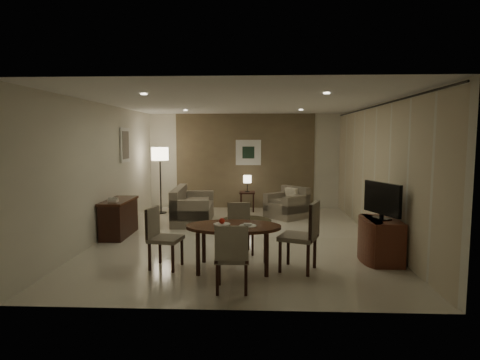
{
  "coord_description": "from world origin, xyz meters",
  "views": [
    {
      "loc": [
        0.35,
        -8.01,
        2.01
      ],
      "look_at": [
        0.0,
        0.2,
        1.15
      ],
      "focal_mm": 30.0,
      "sensor_mm": 36.0,
      "label": 1
    }
  ],
  "objects_px": {
    "chair_right": "(298,236)",
    "armchair": "(286,203)",
    "console_desk": "(119,218)",
    "floor_lamp": "(160,181)",
    "sofa": "(193,205)",
    "chair_far": "(241,229)",
    "side_table": "(247,201)",
    "chair_near": "(232,257)",
    "dining_table": "(233,247)",
    "chair_left": "(166,238)",
    "tv_cabinet": "(382,240)"
  },
  "relations": [
    {
      "from": "chair_right",
      "to": "armchair",
      "type": "height_order",
      "value": "chair_right"
    },
    {
      "from": "console_desk",
      "to": "chair_right",
      "type": "relative_size",
      "value": 1.13
    },
    {
      "from": "floor_lamp",
      "to": "sofa",
      "type": "bearing_deg",
      "value": -44.65
    },
    {
      "from": "chair_far",
      "to": "chair_right",
      "type": "bearing_deg",
      "value": -56.53
    },
    {
      "from": "chair_far",
      "to": "floor_lamp",
      "type": "xyz_separation_m",
      "value": [
        -2.3,
        3.67,
        0.45
      ]
    },
    {
      "from": "side_table",
      "to": "armchair",
      "type": "bearing_deg",
      "value": -40.7
    },
    {
      "from": "console_desk",
      "to": "armchair",
      "type": "xyz_separation_m",
      "value": [
        3.59,
        2.05,
        0.01
      ]
    },
    {
      "from": "console_desk",
      "to": "floor_lamp",
      "type": "height_order",
      "value": "floor_lamp"
    },
    {
      "from": "chair_right",
      "to": "sofa",
      "type": "height_order",
      "value": "chair_right"
    },
    {
      "from": "console_desk",
      "to": "armchair",
      "type": "relative_size",
      "value": 1.38
    },
    {
      "from": "chair_near",
      "to": "sofa",
      "type": "height_order",
      "value": "chair_near"
    },
    {
      "from": "console_desk",
      "to": "dining_table",
      "type": "bearing_deg",
      "value": -39.04
    },
    {
      "from": "chair_far",
      "to": "chair_right",
      "type": "height_order",
      "value": "chair_right"
    },
    {
      "from": "chair_left",
      "to": "side_table",
      "type": "distance_m",
      "value": 5.05
    },
    {
      "from": "chair_left",
      "to": "sofa",
      "type": "height_order",
      "value": "chair_left"
    },
    {
      "from": "floor_lamp",
      "to": "chair_left",
      "type": "bearing_deg",
      "value": -75.44
    },
    {
      "from": "chair_far",
      "to": "floor_lamp",
      "type": "distance_m",
      "value": 4.36
    },
    {
      "from": "chair_near",
      "to": "chair_right",
      "type": "relative_size",
      "value": 0.86
    },
    {
      "from": "console_desk",
      "to": "floor_lamp",
      "type": "relative_size",
      "value": 0.68
    },
    {
      "from": "chair_left",
      "to": "floor_lamp",
      "type": "distance_m",
      "value": 4.68
    },
    {
      "from": "dining_table",
      "to": "sofa",
      "type": "relative_size",
      "value": 0.83
    },
    {
      "from": "tv_cabinet",
      "to": "sofa",
      "type": "relative_size",
      "value": 0.51
    },
    {
      "from": "chair_near",
      "to": "floor_lamp",
      "type": "bearing_deg",
      "value": -68.91
    },
    {
      "from": "sofa",
      "to": "armchair",
      "type": "relative_size",
      "value": 2.01
    },
    {
      "from": "chair_near",
      "to": "armchair",
      "type": "relative_size",
      "value": 1.05
    },
    {
      "from": "chair_left",
      "to": "chair_far",
      "type": "bearing_deg",
      "value": -42.76
    },
    {
      "from": "console_desk",
      "to": "chair_left",
      "type": "relative_size",
      "value": 1.28
    },
    {
      "from": "dining_table",
      "to": "chair_right",
      "type": "distance_m",
      "value": 1.0
    },
    {
      "from": "armchair",
      "to": "chair_far",
      "type": "bearing_deg",
      "value": -59.39
    },
    {
      "from": "floor_lamp",
      "to": "tv_cabinet",
      "type": "bearing_deg",
      "value": -40.96
    },
    {
      "from": "dining_table",
      "to": "chair_far",
      "type": "height_order",
      "value": "chair_far"
    },
    {
      "from": "tv_cabinet",
      "to": "armchair",
      "type": "bearing_deg",
      "value": 110.14
    },
    {
      "from": "chair_right",
      "to": "side_table",
      "type": "bearing_deg",
      "value": -148.72
    },
    {
      "from": "sofa",
      "to": "side_table",
      "type": "height_order",
      "value": "sofa"
    },
    {
      "from": "console_desk",
      "to": "tv_cabinet",
      "type": "bearing_deg",
      "value": -17.05
    },
    {
      "from": "chair_right",
      "to": "floor_lamp",
      "type": "relative_size",
      "value": 0.6
    },
    {
      "from": "chair_far",
      "to": "chair_left",
      "type": "bearing_deg",
      "value": -156.02
    },
    {
      "from": "chair_far",
      "to": "chair_right",
      "type": "relative_size",
      "value": 0.82
    },
    {
      "from": "dining_table",
      "to": "chair_right",
      "type": "height_order",
      "value": "chair_right"
    },
    {
      "from": "tv_cabinet",
      "to": "dining_table",
      "type": "distance_m",
      "value": 2.46
    },
    {
      "from": "side_table",
      "to": "tv_cabinet",
      "type": "bearing_deg",
      "value": -62.35
    },
    {
      "from": "chair_far",
      "to": "armchair",
      "type": "relative_size",
      "value": 1.0
    },
    {
      "from": "tv_cabinet",
      "to": "chair_right",
      "type": "bearing_deg",
      "value": -159.79
    },
    {
      "from": "chair_right",
      "to": "chair_far",
      "type": "bearing_deg",
      "value": -112.8
    },
    {
      "from": "chair_far",
      "to": "armchair",
      "type": "distance_m",
      "value": 3.36
    },
    {
      "from": "chair_far",
      "to": "dining_table",
      "type": "bearing_deg",
      "value": -107.9
    },
    {
      "from": "chair_left",
      "to": "floor_lamp",
      "type": "height_order",
      "value": "floor_lamp"
    },
    {
      "from": "chair_right",
      "to": "floor_lamp",
      "type": "bearing_deg",
      "value": -123.74
    },
    {
      "from": "console_desk",
      "to": "side_table",
      "type": "height_order",
      "value": "console_desk"
    },
    {
      "from": "tv_cabinet",
      "to": "sofa",
      "type": "xyz_separation_m",
      "value": [
        -3.59,
        2.99,
        0.06
      ]
    }
  ]
}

